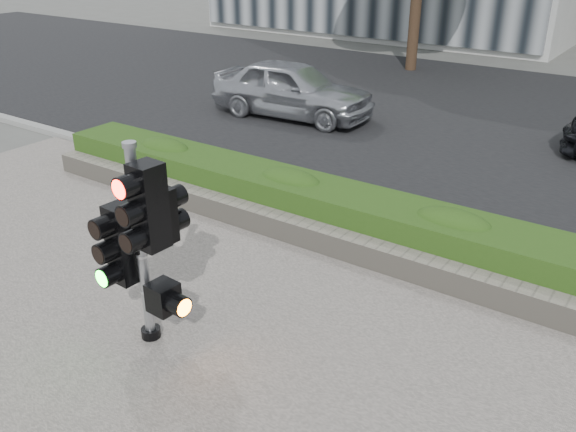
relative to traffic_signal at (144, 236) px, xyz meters
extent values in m
plane|color=#51514C|center=(0.64, 1.02, -1.33)|extent=(120.00, 120.00, 0.00)
cube|color=black|center=(0.64, 11.02, -1.32)|extent=(60.00, 13.00, 0.02)
cube|color=gray|center=(0.64, 4.17, -1.27)|extent=(60.00, 0.25, 0.12)
cube|color=gray|center=(0.64, 2.92, -1.13)|extent=(12.00, 0.32, 0.34)
cube|color=#4F7A25|center=(0.64, 3.57, -0.96)|extent=(12.00, 1.00, 0.68)
cylinder|color=black|center=(-3.86, 15.52, 0.69)|extent=(0.36, 0.36, 4.03)
cylinder|color=black|center=(-0.03, -0.03, -1.24)|extent=(0.22, 0.22, 0.11)
cylinder|color=gray|center=(-0.03, -0.03, -0.15)|extent=(0.12, 0.12, 2.29)
cylinder|color=gray|center=(-0.03, -0.03, 1.02)|extent=(0.15, 0.15, 0.06)
cube|color=#FF1107|center=(0.22, -0.08, 0.44)|extent=(0.31, 0.31, 0.92)
cube|color=#14E51E|center=(-0.29, -0.05, -0.16)|extent=(0.31, 0.31, 0.92)
cube|color=black|center=(0.02, 0.22, 0.16)|extent=(0.31, 0.31, 0.63)
cube|color=orange|center=(0.21, -0.01, -0.68)|extent=(0.31, 0.31, 0.34)
imported|color=#B3B5BB|center=(-3.90, 8.50, -0.61)|extent=(4.20, 1.93, 1.40)
camera|label=1|loc=(4.56, -3.88, 2.95)|focal=38.00mm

